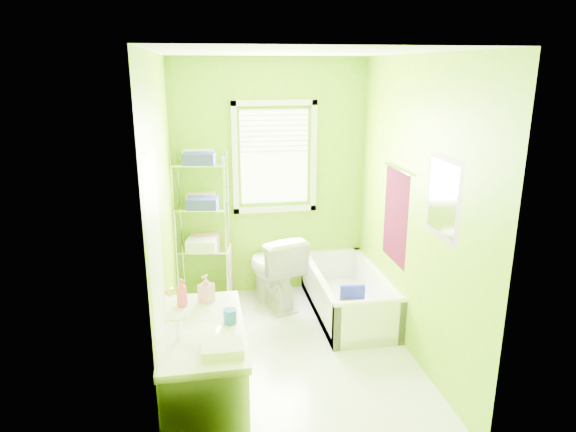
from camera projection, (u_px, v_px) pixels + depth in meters
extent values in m
plane|color=silver|center=(293.00, 354.00, 4.63)|extent=(2.90, 2.90, 0.00)
cube|color=#70A608|center=(270.00, 180.00, 5.63)|extent=(2.10, 0.04, 2.60)
cube|color=#70A608|center=(341.00, 287.00, 2.89)|extent=(2.10, 0.04, 2.60)
cube|color=#70A608|center=(165.00, 223.00, 4.09)|extent=(0.04, 2.90, 2.60)
cube|color=#70A608|center=(413.00, 210.00, 4.43)|extent=(0.04, 2.90, 2.60)
cube|color=white|center=(294.00, 52.00, 3.90)|extent=(2.10, 2.90, 0.04)
cube|color=white|center=(274.00, 157.00, 5.56)|extent=(0.74, 0.01, 1.01)
cube|color=white|center=(275.00, 209.00, 5.71)|extent=(0.92, 0.05, 0.06)
cube|color=white|center=(274.00, 103.00, 5.38)|extent=(0.92, 0.05, 0.06)
cube|color=white|center=(235.00, 159.00, 5.47)|extent=(0.06, 0.05, 1.22)
cube|color=white|center=(314.00, 156.00, 5.61)|extent=(0.06, 0.05, 1.22)
cube|color=white|center=(275.00, 131.00, 5.46)|extent=(0.72, 0.02, 0.50)
cube|color=white|center=(161.00, 314.00, 3.23)|extent=(0.02, 0.80, 2.00)
sphere|color=gold|center=(169.00, 292.00, 3.55)|extent=(0.07, 0.07, 0.07)
cube|color=#46081A|center=(396.00, 216.00, 4.80)|extent=(0.02, 0.58, 0.90)
cylinder|color=silver|center=(397.00, 169.00, 4.68)|extent=(0.02, 0.62, 0.02)
cube|color=#CC5972|center=(443.00, 198.00, 3.84)|extent=(0.02, 0.54, 0.64)
cube|color=white|center=(442.00, 198.00, 3.84)|extent=(0.01, 0.44, 0.54)
cube|color=white|center=(347.00, 308.00, 5.40)|extent=(0.69, 1.47, 0.10)
cube|color=white|center=(319.00, 295.00, 5.30)|extent=(0.07, 1.47, 0.44)
cube|color=white|center=(376.00, 291.00, 5.41)|extent=(0.07, 1.47, 0.44)
cube|color=white|center=(369.00, 325.00, 4.69)|extent=(0.69, 0.07, 0.44)
cube|color=white|center=(331.00, 268.00, 6.02)|extent=(0.69, 0.07, 0.44)
cylinder|color=white|center=(370.00, 303.00, 4.63)|extent=(0.69, 0.07, 0.07)
cylinder|color=#141CBD|center=(355.00, 313.00, 5.13)|extent=(0.36, 0.36, 0.06)
cylinder|color=yellow|center=(355.00, 307.00, 5.11)|extent=(0.34, 0.34, 0.05)
cube|color=#141CBD|center=(352.00, 296.00, 5.23)|extent=(0.25, 0.06, 0.23)
imported|color=white|center=(274.00, 269.00, 5.51)|extent=(0.67, 0.90, 0.81)
cube|color=white|center=(205.00, 383.00, 3.56)|extent=(0.53, 1.05, 0.77)
cube|color=silver|center=(202.00, 330.00, 3.45)|extent=(0.56, 1.08, 0.05)
ellipsoid|color=white|center=(206.00, 342.00, 3.32)|extent=(0.36, 0.47, 0.13)
cylinder|color=silver|center=(178.00, 330.00, 3.26)|extent=(0.03, 0.03, 0.16)
cylinder|color=silver|center=(177.00, 320.00, 3.24)|extent=(0.12, 0.02, 0.02)
imported|color=#F04667|center=(182.00, 292.00, 3.72)|extent=(0.11, 0.11, 0.21)
imported|color=pink|center=(206.00, 288.00, 3.79)|extent=(0.13, 0.13, 0.21)
cylinder|color=blue|center=(230.00, 316.00, 3.48)|extent=(0.09, 0.09, 0.10)
cube|color=silver|center=(223.00, 349.00, 3.12)|extent=(0.25, 0.20, 0.06)
cylinder|color=silver|center=(175.00, 235.00, 5.31)|extent=(0.02, 0.02, 1.64)
cylinder|color=silver|center=(181.00, 226.00, 5.61)|extent=(0.02, 0.02, 1.64)
cylinder|color=silver|center=(226.00, 235.00, 5.31)|extent=(0.02, 0.02, 1.64)
cylinder|color=silver|center=(229.00, 225.00, 5.62)|extent=(0.02, 0.02, 1.64)
cube|color=silver|center=(206.00, 288.00, 5.65)|extent=(0.59, 0.42, 0.02)
cube|color=silver|center=(204.00, 248.00, 5.52)|extent=(0.59, 0.42, 0.02)
cube|color=silver|center=(202.00, 207.00, 5.39)|extent=(0.59, 0.42, 0.02)
cube|color=silver|center=(199.00, 163.00, 5.26)|extent=(0.59, 0.42, 0.02)
cube|color=#293294|center=(199.00, 159.00, 5.14)|extent=(0.34, 0.25, 0.11)
cube|color=silver|center=(199.00, 155.00, 5.36)|extent=(0.34, 0.25, 0.11)
cube|color=#293294|center=(202.00, 203.00, 5.27)|extent=(0.34, 0.25, 0.11)
cube|color=#D0B97F|center=(201.00, 198.00, 5.49)|extent=(0.34, 0.25, 0.11)
cube|color=silver|center=(201.00, 245.00, 5.42)|extent=(0.34, 0.25, 0.11)
cube|color=#EFA3B4|center=(205.00, 238.00, 5.63)|extent=(0.34, 0.25, 0.11)
cube|color=#EFA3B4|center=(230.00, 270.00, 5.60)|extent=(0.07, 0.29, 0.51)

